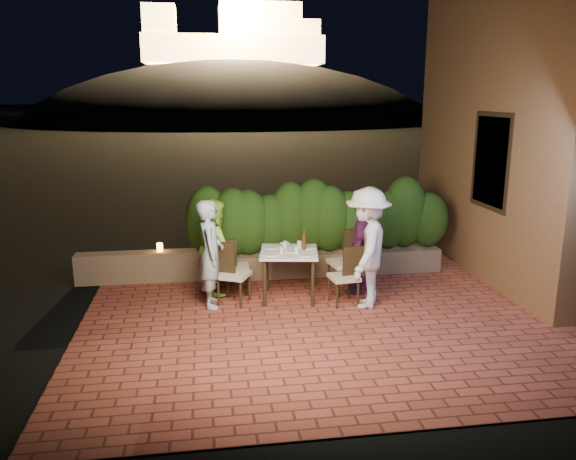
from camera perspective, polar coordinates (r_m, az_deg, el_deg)
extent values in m
plane|color=black|center=(7.74, 5.34, -9.72)|extent=(400.00, 400.00, 0.00)
cube|color=brown|center=(8.21, 4.49, -8.72)|extent=(7.00, 6.00, 0.15)
cube|color=brown|center=(10.39, 22.81, 9.59)|extent=(1.60, 5.00, 5.00)
cube|color=black|center=(9.61, 20.06, 6.58)|extent=(0.08, 1.00, 1.40)
cube|color=black|center=(9.61, 20.01, 6.58)|extent=(0.06, 1.15, 1.55)
cube|color=#77624C|center=(9.81, 3.31, -3.24)|extent=(4.20, 0.55, 0.40)
cube|color=#77624C|center=(9.66, -14.42, -3.62)|extent=(2.20, 0.30, 0.50)
ellipsoid|color=black|center=(67.37, -5.34, 7.48)|extent=(52.00, 40.00, 22.00)
cylinder|color=white|center=(8.25, -1.74, -2.46)|extent=(0.24, 0.24, 0.01)
cylinder|color=white|center=(8.62, -1.62, -1.76)|extent=(0.23, 0.23, 0.01)
cylinder|color=white|center=(8.20, 1.78, -2.56)|extent=(0.20, 0.20, 0.01)
cylinder|color=white|center=(8.61, 2.03, -1.77)|extent=(0.24, 0.24, 0.01)
cylinder|color=white|center=(8.42, 0.25, -2.12)|extent=(0.23, 0.23, 0.01)
cylinder|color=white|center=(8.11, 0.67, -2.73)|extent=(0.21, 0.21, 0.01)
cylinder|color=silver|center=(8.30, -0.67, -2.06)|extent=(0.06, 0.06, 0.10)
cylinder|color=silver|center=(8.56, -0.29, -1.50)|extent=(0.07, 0.07, 0.11)
cylinder|color=silver|center=(8.31, 0.87, -1.99)|extent=(0.06, 0.06, 0.11)
cylinder|color=silver|center=(8.54, 1.17, -1.51)|extent=(0.07, 0.07, 0.12)
imported|color=white|center=(8.71, -0.28, -1.49)|extent=(0.18, 0.18, 0.04)
imported|color=#A2C1D0|center=(8.20, -7.88, -2.41)|extent=(0.39, 0.59, 1.58)
imported|color=#A8E346|center=(8.78, -7.31, -1.65)|extent=(0.65, 0.79, 1.49)
imported|color=silver|center=(8.18, 8.04, -1.82)|extent=(1.08, 1.31, 1.76)
imported|color=#662260|center=(8.78, 7.51, -1.62)|extent=(0.70, 0.95, 1.50)
cylinder|color=orange|center=(9.55, -12.90, -1.73)|extent=(0.10, 0.10, 0.14)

